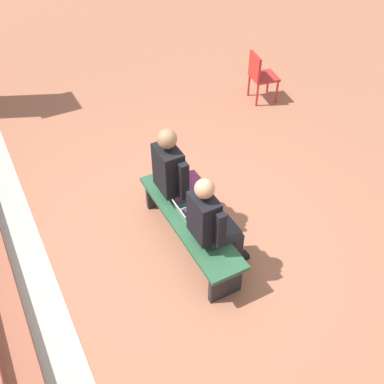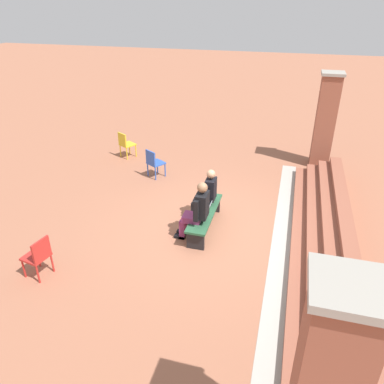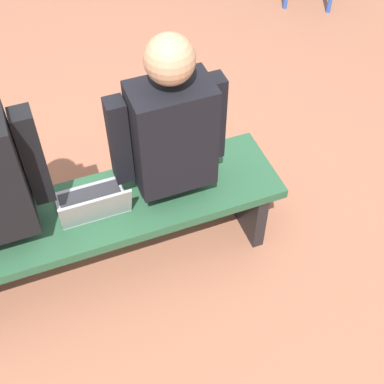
% 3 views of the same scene
% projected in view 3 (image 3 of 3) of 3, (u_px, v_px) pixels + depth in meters
% --- Properties ---
extents(ground_plane, '(60.00, 60.00, 0.00)m').
position_uv_depth(ground_plane, '(118.00, 285.00, 2.73)').
color(ground_plane, '#9E6047').
extents(bench, '(1.80, 0.44, 0.45)m').
position_uv_depth(bench, '(96.00, 222.00, 2.55)').
color(bench, '#285638').
rests_on(bench, ground).
extents(person_student, '(0.52, 0.65, 1.30)m').
position_uv_depth(person_student, '(166.00, 141.00, 2.42)').
color(person_student, '#232328').
rests_on(person_student, ground).
extents(laptop, '(0.32, 0.29, 0.21)m').
position_uv_depth(laptop, '(93.00, 204.00, 2.43)').
color(laptop, '#9EA0A5').
rests_on(laptop, bench).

